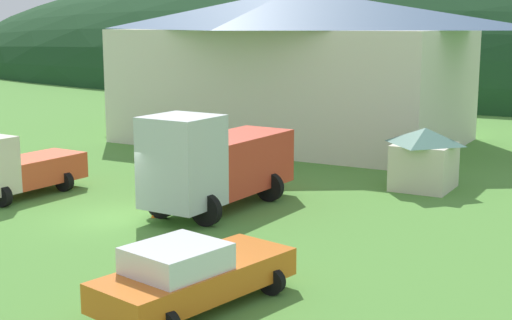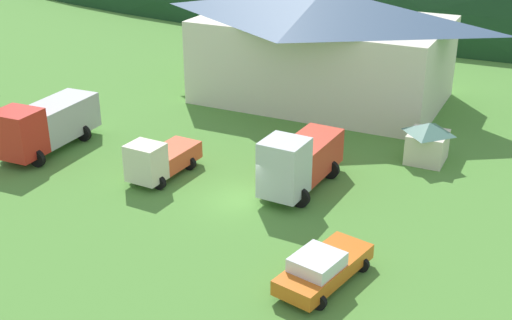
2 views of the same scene
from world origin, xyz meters
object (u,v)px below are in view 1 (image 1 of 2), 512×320
Objects in this scene: play_shed_cream at (424,157)px; light_truck_cream at (12,167)px; tow_truck_silver at (214,162)px; depot_building at (294,64)px; service_pickup_orange at (192,275)px; traffic_cone_near_pickup at (154,217)px.

play_shed_cream is 0.52× the size of light_truck_cream.
light_truck_cream is 8.20m from tow_truck_silver.
depot_building reaches higher than service_pickup_orange.
play_shed_cream is at bearing -39.99° from depot_building.
play_shed_cream is at bearing 145.11° from tow_truck_silver.
light_truck_cream is (-3.23, -17.96, -3.21)m from depot_building.
play_shed_cream is 9.13m from tow_truck_silver.
depot_building reaches higher than light_truck_cream.
depot_building reaches higher than tow_truck_silver.
tow_truck_silver is at bearing -138.81° from service_pickup_orange.
play_shed_cream is (10.23, -8.58, -3.12)m from depot_building.
play_shed_cream is at bearing -171.97° from service_pickup_orange.
light_truck_cream reaches higher than play_shed_cream.
depot_building is at bearing -160.77° from tow_truck_silver.
tow_truck_silver is (7.89, 2.17, 0.60)m from light_truck_cream.
service_pickup_orange is 12.10× the size of traffic_cone_near_pickup.
light_truck_cream is at bearing -100.19° from depot_building.
play_shed_cream is 0.49× the size of service_pickup_orange.
depot_building is at bearing 172.75° from light_truck_cream.
service_pickup_orange is at bearing 67.46° from light_truck_cream.
service_pickup_orange is at bearing -46.63° from traffic_cone_near_pickup.
service_pickup_orange is (9.18, -23.88, -3.59)m from depot_building.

